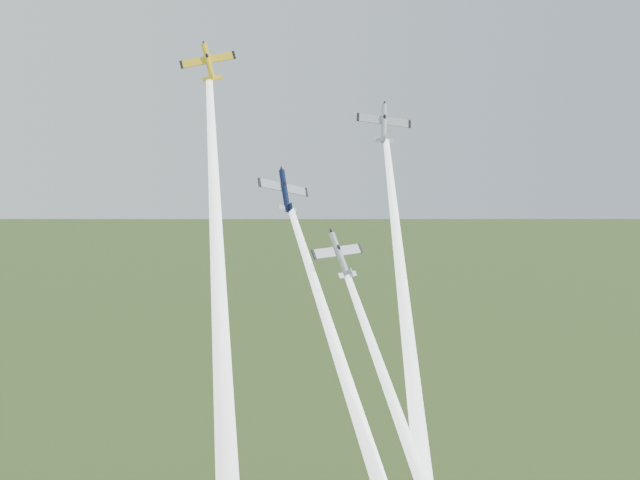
{
  "coord_description": "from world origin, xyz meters",
  "views": [
    {
      "loc": [
        -51.27,
        -103.67,
        106.78
      ],
      "look_at": [
        0.0,
        -6.0,
        92.0
      ],
      "focal_mm": 45.0,
      "sensor_mm": 36.0,
      "label": 1
    }
  ],
  "objects": [
    {
      "name": "plane_navy",
      "position": [
        -1.16,
        2.99,
        98.39
      ],
      "size": [
        9.73,
        6.81,
        9.67
      ],
      "primitive_type": null,
      "rotation": [
        1.01,
        0.21,
        0.11
      ],
      "color": "#0C1335"
    },
    {
      "name": "smoke_trail_navy",
      "position": [
        0.81,
        -14.52,
        70.45
      ],
      "size": [
        6.6,
        34.28,
        51.94
      ],
      "primitive_type": null,
      "rotation": [
        -0.56,
        0.0,
        0.11
      ],
      "color": "white"
    },
    {
      "name": "smoke_trail_yellow",
      "position": [
        -17.66,
        -13.06,
        88.77
      ],
      "size": [
        12.87,
        33.17,
        51.49
      ],
      "primitive_type": null,
      "rotation": [
        -0.56,
        0.0,
        -0.31
      ],
      "color": "white"
    },
    {
      "name": "smoke_trail_silver_right",
      "position": [
        10.23,
        -12.78,
        79.17
      ],
      "size": [
        15.44,
        34.28,
        54.29
      ],
      "primitive_type": null,
      "rotation": [
        -0.56,
        0.0,
        -0.37
      ],
      "color": "white"
    },
    {
      "name": "plane_silver_right",
      "position": [
        16.83,
        4.35,
        108.28
      ],
      "size": [
        11.01,
        8.24,
        9.16
      ],
      "primitive_type": null,
      "rotation": [
        1.01,
        0.13,
        -0.37
      ],
      "color": "#A4ACB2"
    },
    {
      "name": "plane_yellow",
      "position": [
        -12.4,
        3.6,
        116.47
      ],
      "size": [
        7.72,
        7.53,
        8.54
      ],
      "primitive_type": null,
      "rotation": [
        1.01,
        -0.2,
        -0.31
      ],
      "color": "yellow"
    },
    {
      "name": "plane_silver_low",
      "position": [
        1.55,
        -8.86,
        90.21
      ],
      "size": [
        9.33,
        6.82,
        7.95
      ],
      "primitive_type": null,
      "rotation": [
        1.01,
        -0.02,
        0.16
      ],
      "color": "#AFB5BD"
    }
  ]
}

